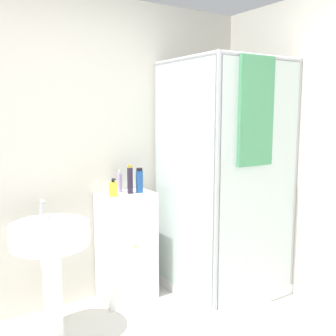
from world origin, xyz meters
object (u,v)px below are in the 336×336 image
object	(u,v)px
soap_dispenser	(113,189)
shampoo_bottle_tall_black	(130,180)
shampoo_bottle_blue	(139,181)
lotion_bottle_white	(119,183)
sink	(50,247)

from	to	relation	value
soap_dispenser	shampoo_bottle_tall_black	world-z (taller)	shampoo_bottle_tall_black
soap_dispenser	shampoo_bottle_blue	distance (m)	0.25
shampoo_bottle_tall_black	shampoo_bottle_blue	distance (m)	0.08
shampoo_bottle_tall_black	lotion_bottle_white	size ratio (longest dim) A/B	1.27
sink	soap_dispenser	xyz separation A→B (m)	(0.58, 0.23, 0.31)
shampoo_bottle_tall_black	shampoo_bottle_blue	xyz separation A→B (m)	(0.08, -0.01, -0.02)
soap_dispenser	shampoo_bottle_blue	xyz separation A→B (m)	(0.25, 0.01, 0.04)
soap_dispenser	sink	bearing A→B (deg)	-158.59
shampoo_bottle_tall_black	lotion_bottle_white	xyz separation A→B (m)	(-0.05, 0.10, -0.04)
lotion_bottle_white	shampoo_bottle_blue	bearing A→B (deg)	-39.64
lotion_bottle_white	soap_dispenser	bearing A→B (deg)	-132.78
shampoo_bottle_tall_black	lotion_bottle_white	bearing A→B (deg)	116.59
shampoo_bottle_tall_black	lotion_bottle_white	world-z (taller)	shampoo_bottle_tall_black
shampoo_bottle_blue	lotion_bottle_white	xyz separation A→B (m)	(-0.13, 0.11, -0.02)
soap_dispenser	shampoo_bottle_blue	size ratio (longest dim) A/B	0.71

